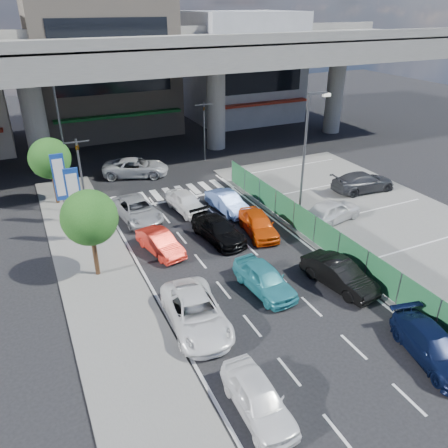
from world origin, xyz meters
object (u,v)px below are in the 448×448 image
parked_sedan_white (332,211)px  parked_sedan_dgrey (363,182)px  sedan_black_mid (218,229)px  taxi_orange_right (258,224)px  tree_near (90,218)px  wagon_silver_front_left (137,210)px  minivan_navy_back (433,346)px  sedan_white_mid_left (196,313)px  traffic_light_left (79,158)px  signboard_far (60,179)px  sedan_white_front_mid (186,202)px  traffic_cone (289,211)px  street_lamp_right (307,144)px  crossing_wagon_silver (136,167)px  traffic_light_right (204,117)px  tree_far (50,159)px  van_white_back_left (258,398)px  hatch_black_mid_right (339,274)px  taxi_orange_left (160,243)px  signboard_near (74,196)px  taxi_teal_mid (264,278)px  street_lamp_left (62,124)px  kei_truck_front_right (228,202)px

parked_sedan_white → parked_sedan_dgrey: (5.36, 3.15, -0.02)m
sedan_black_mid → taxi_orange_right: taxi_orange_right is taller
tree_near → wagon_silver_front_left: tree_near is taller
minivan_navy_back → sedan_white_mid_left: (-7.80, 5.92, 0.07)m
traffic_light_left → parked_sedan_dgrey: (19.58, -4.97, -3.16)m
signboard_far → sedan_white_front_mid: signboard_far is taller
sedan_white_mid_left → traffic_cone: 12.30m
street_lamp_right → parked_sedan_dgrey: 7.45m
wagon_silver_front_left → crossing_wagon_silver: 8.21m
traffic_light_right → tree_far: size_ratio=1.08×
tree_far → taxi_orange_right: tree_far is taller
sedan_black_mid → sedan_white_front_mid: (-0.32, 4.54, 0.03)m
tree_near → van_white_back_left: size_ratio=1.27×
taxi_orange_right → parked_sedan_dgrey: size_ratio=0.82×
sedan_white_front_mid → traffic_cone: bearing=-40.2°
minivan_navy_back → parked_sedan_white: bearing=83.1°
hatch_black_mid_right → traffic_cone: hatch_black_mid_right is taller
taxi_orange_left → wagon_silver_front_left: bearing=78.4°
signboard_far → van_white_back_left: size_ratio=1.25×
signboard_far → hatch_black_mid_right: bearing=-49.1°
signboard_near → parked_sedan_white: 15.93m
signboard_far → taxi_orange_right: signboard_far is taller
hatch_black_mid_right → crossing_wagon_silver: 20.45m
sedan_white_mid_left → sedan_white_front_mid: bearing=76.4°
signboard_near → taxi_orange_left: (3.93, -3.08, -2.45)m
taxi_teal_mid → traffic_light_left: bearing=112.3°
sedan_black_mid → traffic_light_right: bearing=62.4°
van_white_back_left → sedan_white_mid_left: sedan_white_mid_left is taller
traffic_light_left → traffic_light_right: 13.63m
traffic_light_left → sedan_white_front_mid: 7.50m
parked_sedan_white → hatch_black_mid_right: bearing=133.5°
minivan_navy_back → taxi_orange_right: taxi_orange_right is taller
signboard_near → van_white_back_left: bearing=-76.6°
signboard_far → parked_sedan_dgrey: bearing=-10.7°
traffic_light_left → sedan_white_mid_left: size_ratio=1.05×
signboard_near → street_lamp_left: bearing=85.0°
sedan_white_mid_left → traffic_light_right: bearing=71.2°
hatch_black_mid_right → parked_sedan_dgrey: bearing=33.9°
taxi_teal_mid → taxi_orange_right: (2.66, 5.35, 0.00)m
traffic_light_left → kei_truck_front_right: size_ratio=1.31×
van_white_back_left → taxi_orange_left: van_white_back_left is taller
street_lamp_right → traffic_cone: 4.52m
minivan_navy_back → sedan_white_front_mid: 17.72m
tree_near → taxi_orange_left: 4.74m
taxi_teal_mid → taxi_orange_right: size_ratio=1.00×
traffic_light_right → kei_truck_front_right: bearing=-105.0°
kei_truck_front_right → traffic_cone: kei_truck_front_right is taller
street_lamp_right → traffic_light_right: bearing=97.3°
tree_far → minivan_navy_back: bearing=-62.2°
taxi_orange_left → wagon_silver_front_left: wagon_silver_front_left is taller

